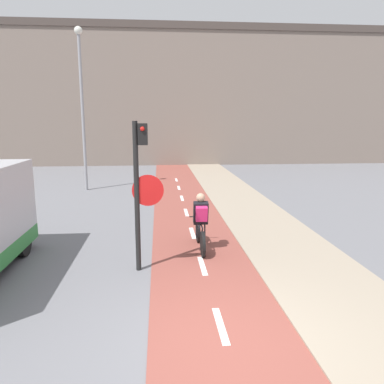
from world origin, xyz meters
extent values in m
plane|color=slate|center=(0.00, 0.00, 0.00)|extent=(120.00, 120.00, 0.00)
cube|color=brown|center=(0.00, 0.00, 0.01)|extent=(2.28, 60.00, 0.02)
cube|color=white|center=(0.00, 0.50, 0.02)|extent=(0.12, 1.10, 0.00)
cube|color=white|center=(0.00, 3.00, 0.02)|extent=(0.12, 1.10, 0.00)
cube|color=white|center=(0.00, 5.50, 0.02)|extent=(0.12, 1.10, 0.00)
cube|color=white|center=(0.00, 8.00, 0.02)|extent=(0.12, 1.10, 0.00)
cube|color=white|center=(0.00, 10.50, 0.02)|extent=(0.12, 1.10, 0.00)
cube|color=white|center=(0.00, 13.00, 0.02)|extent=(0.12, 1.10, 0.00)
cube|color=white|center=(0.00, 15.50, 0.02)|extent=(0.12, 1.10, 0.00)
cube|color=gray|center=(2.34, 0.00, 0.03)|extent=(2.40, 60.00, 0.05)
cube|color=slate|center=(0.00, 25.20, 4.76)|extent=(60.00, 5.00, 9.52)
cube|color=#473D38|center=(0.00, 25.20, 9.77)|extent=(60.00, 5.20, 0.50)
cylinder|color=black|center=(-1.41, 2.94, 1.61)|extent=(0.11, 0.11, 3.22)
cube|color=black|center=(-1.26, 2.94, 2.95)|extent=(0.20, 0.20, 0.44)
sphere|color=red|center=(-1.26, 2.83, 3.06)|extent=(0.09, 0.09, 0.09)
cone|color=red|center=(-1.18, 2.94, 1.77)|extent=(0.67, 0.01, 0.67)
cone|color=silver|center=(-1.18, 2.94, 1.77)|extent=(0.60, 0.02, 0.60)
cylinder|color=gray|center=(-4.38, 12.96, 3.51)|extent=(0.14, 0.14, 7.02)
sphere|color=silver|center=(-4.38, 12.96, 7.13)|extent=(0.36, 0.36, 0.36)
cylinder|color=black|center=(0.08, 3.60, 0.31)|extent=(0.07, 0.63, 0.63)
cylinder|color=black|center=(0.08, 4.73, 0.31)|extent=(0.07, 0.63, 0.63)
cylinder|color=black|center=(0.08, 4.38, 0.48)|extent=(0.04, 0.72, 0.39)
cylinder|color=black|center=(0.08, 3.86, 0.49)|extent=(0.04, 0.38, 0.42)
cylinder|color=black|center=(0.08, 4.21, 0.68)|extent=(0.04, 1.05, 0.07)
cylinder|color=black|center=(0.08, 3.82, 0.31)|extent=(0.04, 0.43, 0.05)
cylinder|color=black|center=(0.08, 4.73, 0.71)|extent=(0.46, 0.03, 0.03)
cube|color=black|center=(0.08, 4.08, 0.97)|extent=(0.36, 0.31, 0.59)
sphere|color=tan|center=(0.08, 4.12, 1.35)|extent=(0.22, 0.22, 0.22)
cylinder|color=#232328|center=(-0.02, 4.05, 0.54)|extent=(0.04, 0.07, 0.40)
cylinder|color=#232328|center=(0.18, 4.05, 0.54)|extent=(0.04, 0.07, 0.40)
cube|color=#DB286B|center=(0.08, 3.90, 0.99)|extent=(0.28, 0.23, 0.39)
cylinder|color=black|center=(-4.22, 4.05, 0.35)|extent=(0.18, 0.70, 0.70)
camera|label=1|loc=(-0.93, -4.87, 3.21)|focal=35.00mm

